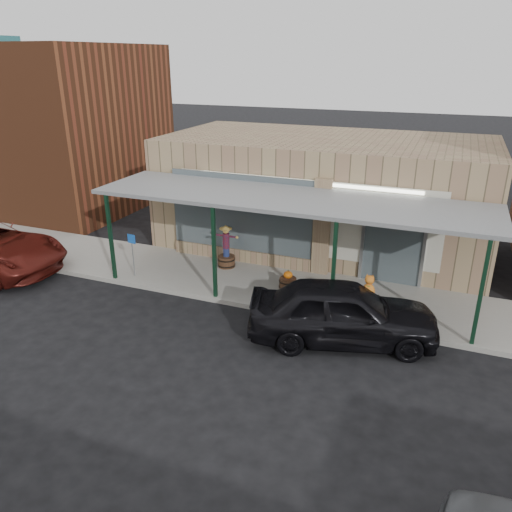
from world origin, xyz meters
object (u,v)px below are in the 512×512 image
at_px(handicap_sign, 132,249).
at_px(barrel_pumpkin, 288,282).
at_px(parked_sedan, 343,312).
at_px(barrel_scarecrow, 226,253).

bearing_deg(handicap_sign, barrel_pumpkin, 17.15).
height_order(barrel_pumpkin, parked_sedan, parked_sedan).
height_order(barrel_pumpkin, handicap_sign, handicap_sign).
height_order(barrel_scarecrow, handicap_sign, barrel_scarecrow).
xyz_separation_m(handicap_sign, parked_sedan, (7.29, -1.21, -0.26)).
bearing_deg(barrel_pumpkin, parked_sedan, -44.36).
bearing_deg(handicap_sign, parked_sedan, -2.75).
bearing_deg(barrel_scarecrow, barrel_pumpkin, -34.43).
height_order(barrel_scarecrow, parked_sedan, barrel_scarecrow).
bearing_deg(handicap_sign, barrel_scarecrow, 42.57).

